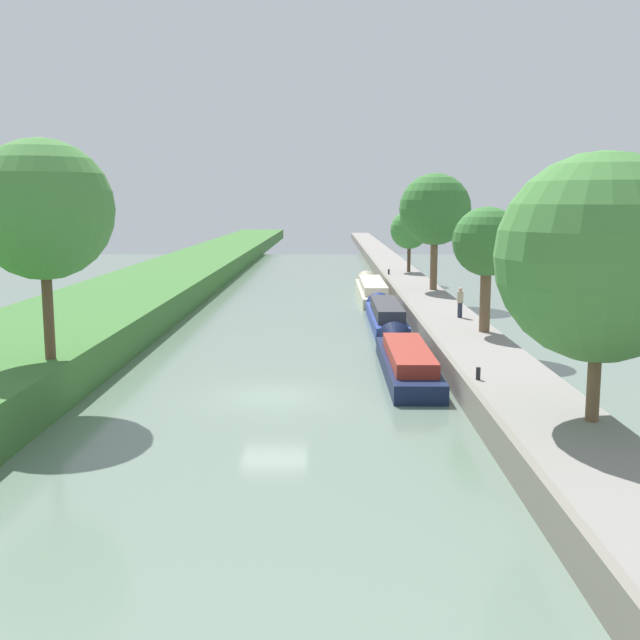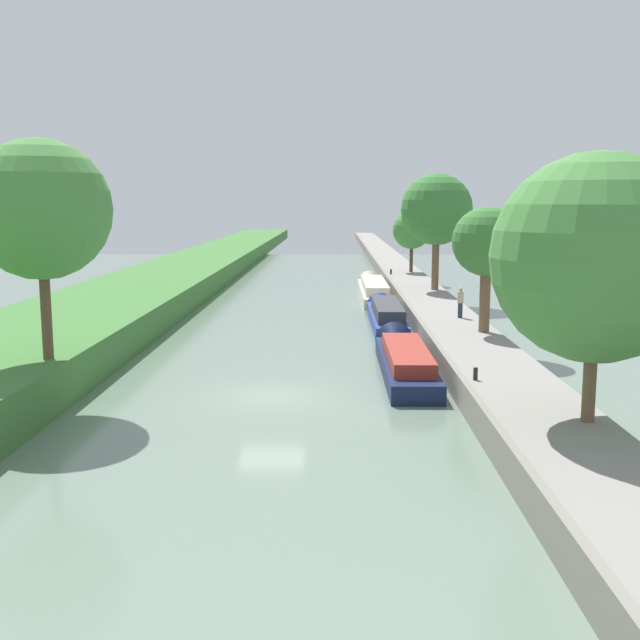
{
  "view_description": "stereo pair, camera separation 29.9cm",
  "coord_description": "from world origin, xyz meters",
  "px_view_note": "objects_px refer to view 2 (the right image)",
  "views": [
    {
      "loc": [
        2.05,
        -28.32,
        7.33
      ],
      "look_at": [
        1.64,
        12.58,
        1.0
      ],
      "focal_mm": 42.84,
      "sensor_mm": 36.0,
      "label": 1
    },
    {
      "loc": [
        2.34,
        -28.32,
        7.33
      ],
      "look_at": [
        1.64,
        12.58,
        1.0
      ],
      "focal_mm": 42.84,
      "sensor_mm": 36.0,
      "label": 2
    }
  ],
  "objects_px": {
    "narrowboat_navy": "(404,359)",
    "person_walking": "(460,302)",
    "narrowboat_cream": "(373,289)",
    "mooring_bollard_near": "(476,374)",
    "mooring_bollard_far": "(391,272)",
    "narrowboat_blue": "(386,314)"
  },
  "relations": [
    {
      "from": "narrowboat_navy",
      "to": "person_walking",
      "type": "relative_size",
      "value": 6.88
    },
    {
      "from": "narrowboat_navy",
      "to": "narrowboat_cream",
      "type": "relative_size",
      "value": 0.74
    },
    {
      "from": "mooring_bollard_near",
      "to": "mooring_bollard_far",
      "type": "relative_size",
      "value": 1.0
    },
    {
      "from": "narrowboat_navy",
      "to": "person_walking",
      "type": "height_order",
      "value": "person_walking"
    },
    {
      "from": "narrowboat_navy",
      "to": "mooring_bollard_near",
      "type": "bearing_deg",
      "value": -72.52
    },
    {
      "from": "narrowboat_cream",
      "to": "narrowboat_navy",
      "type": "bearing_deg",
      "value": -90.11
    },
    {
      "from": "person_walking",
      "to": "mooring_bollard_near",
      "type": "xyz_separation_m",
      "value": [
        -1.89,
        -14.85,
        -0.65
      ]
    },
    {
      "from": "narrowboat_cream",
      "to": "mooring_bollard_far",
      "type": "relative_size",
      "value": 34.46
    },
    {
      "from": "narrowboat_navy",
      "to": "mooring_bollard_far",
      "type": "height_order",
      "value": "mooring_bollard_far"
    },
    {
      "from": "narrowboat_blue",
      "to": "mooring_bollard_far",
      "type": "bearing_deg",
      "value": 84.91
    },
    {
      "from": "person_walking",
      "to": "mooring_bollard_near",
      "type": "height_order",
      "value": "person_walking"
    },
    {
      "from": "narrowboat_navy",
      "to": "narrowboat_blue",
      "type": "height_order",
      "value": "narrowboat_blue"
    },
    {
      "from": "narrowboat_navy",
      "to": "narrowboat_cream",
      "type": "xyz_separation_m",
      "value": [
        0.05,
        27.01,
        0.02
      ]
    },
    {
      "from": "narrowboat_blue",
      "to": "mooring_bollard_far",
      "type": "xyz_separation_m",
      "value": [
        1.88,
        21.05,
        0.69
      ]
    },
    {
      "from": "narrowboat_navy",
      "to": "person_walking",
      "type": "distance_m",
      "value": 9.55
    },
    {
      "from": "person_walking",
      "to": "mooring_bollard_far",
      "type": "height_order",
      "value": "person_walking"
    },
    {
      "from": "narrowboat_navy",
      "to": "narrowboat_cream",
      "type": "height_order",
      "value": "narrowboat_cream"
    },
    {
      "from": "narrowboat_cream",
      "to": "mooring_bollard_near",
      "type": "relative_size",
      "value": 34.46
    },
    {
      "from": "narrowboat_blue",
      "to": "mooring_bollard_near",
      "type": "bearing_deg",
      "value": -84.41
    },
    {
      "from": "mooring_bollard_near",
      "to": "mooring_bollard_far",
      "type": "height_order",
      "value": "same"
    },
    {
      "from": "narrowboat_blue",
      "to": "person_walking",
      "type": "height_order",
      "value": "person_walking"
    },
    {
      "from": "mooring_bollard_far",
      "to": "narrowboat_cream",
      "type": "bearing_deg",
      "value": -105.28
    }
  ]
}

